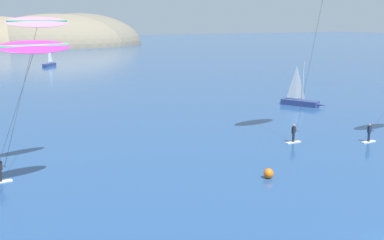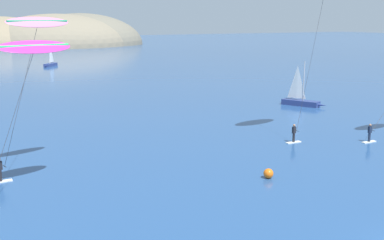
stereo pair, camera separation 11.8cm
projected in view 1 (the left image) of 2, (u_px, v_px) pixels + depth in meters
headland_island at (28, 46)px, 196.84m from camera, size 149.21×60.17×26.88m
sailboat_near at (302, 101)px, 61.85m from camera, size 3.48×5.75×5.70m
sailboat_far at (49, 64)px, 113.18m from camera, size 4.33×5.34×5.70m
kitesurfer_magenta at (31, 60)px, 28.58m from camera, size 6.73×2.42×9.78m
kitesurfer_pink at (34, 39)px, 32.96m from camera, size 6.43×2.13×11.19m
marker_buoy at (269, 173)px, 33.71m from camera, size 0.70×0.70×0.70m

